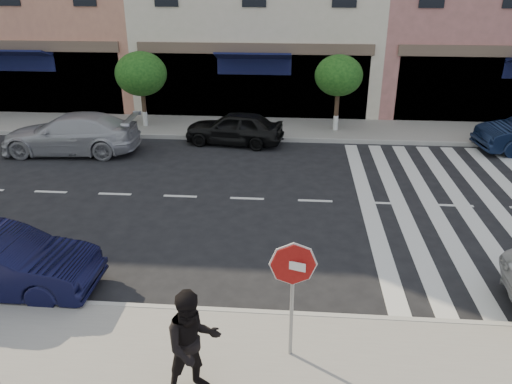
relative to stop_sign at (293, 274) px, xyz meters
name	(u,v)px	position (x,y,z in m)	size (l,w,h in m)	color
ground	(230,273)	(-1.39, 2.62, -1.75)	(120.00, 120.00, 0.00)	black
sidewalk_far	(263,128)	(-1.39, 13.62, -1.68)	(60.00, 3.00, 0.15)	gray
street_tree_wb	(141,74)	(-6.39, 13.42, 0.56)	(2.10, 2.10, 3.06)	#473323
street_tree_c	(339,76)	(1.61, 13.42, 0.61)	(1.90, 1.90, 3.04)	#473323
stop_sign	(293,274)	(0.00, 0.00, 0.00)	(0.74, 0.26, 2.17)	gray
walker	(192,344)	(-1.45, -0.93, -0.69)	(0.88, 0.69, 1.82)	black
car_far_left	(71,134)	(-8.21, 10.22, -1.03)	(2.01, 4.95, 1.44)	#A7A6AC
car_far_mid	(234,128)	(-2.37, 11.72, -1.11)	(1.51, 3.74, 1.27)	black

